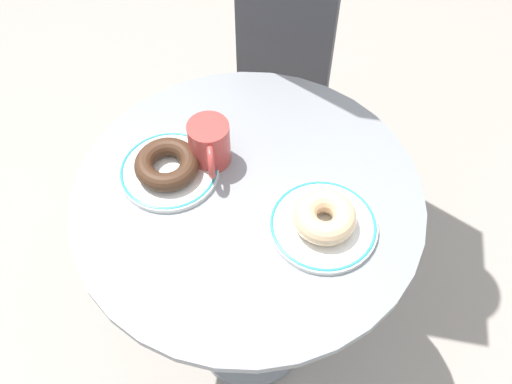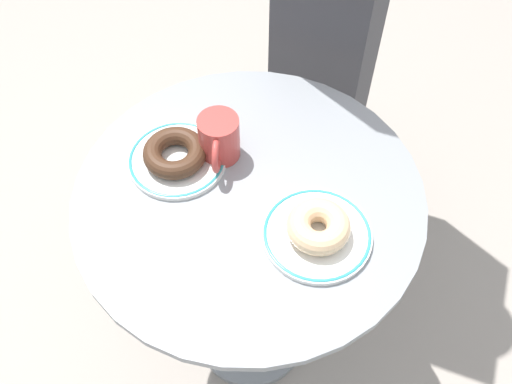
# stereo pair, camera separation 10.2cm
# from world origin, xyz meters

# --- Properties ---
(ground_plane) EXTENTS (7.00, 7.00, 0.02)m
(ground_plane) POSITION_xyz_m (0.00, 0.00, -0.01)
(ground_plane) COLOR #9E9389
(cafe_table) EXTENTS (0.66, 0.66, 0.71)m
(cafe_table) POSITION_xyz_m (0.00, 0.00, 0.51)
(cafe_table) COLOR gray
(cafe_table) RESTS_ON ground
(plate_left) EXTENTS (0.19, 0.19, 0.01)m
(plate_left) POSITION_xyz_m (-0.15, -0.03, 0.72)
(plate_left) COLOR white
(plate_left) RESTS_ON cafe_table
(plate_right) EXTENTS (0.19, 0.19, 0.01)m
(plate_right) POSITION_xyz_m (0.15, 0.01, 0.72)
(plate_right) COLOR white
(plate_right) RESTS_ON cafe_table
(donut_chocolate) EXTENTS (0.17, 0.17, 0.04)m
(donut_chocolate) POSITION_xyz_m (-0.15, -0.04, 0.74)
(donut_chocolate) COLOR #422819
(donut_chocolate) RESTS_ON plate_left
(donut_glazed) EXTENTS (0.13, 0.13, 0.04)m
(donut_glazed) POSITION_xyz_m (0.15, 0.01, 0.74)
(donut_glazed) COLOR #E0B789
(donut_glazed) RESTS_ON plate_right
(coffee_mug) EXTENTS (0.09, 0.11, 0.09)m
(coffee_mug) POSITION_xyz_m (-0.10, 0.03, 0.76)
(coffee_mug) COLOR #B73D38
(coffee_mug) RESTS_ON cafe_table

